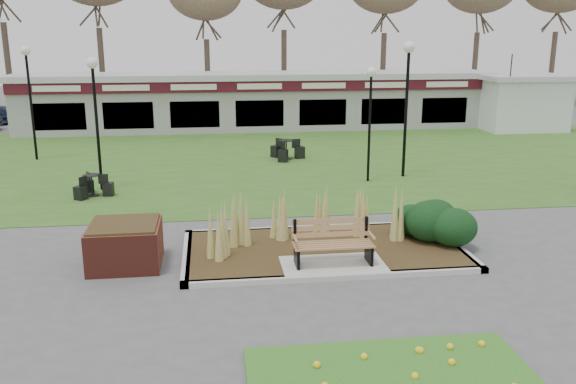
{
  "coord_description": "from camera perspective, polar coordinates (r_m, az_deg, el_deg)",
  "views": [
    {
      "loc": [
        -2.52,
        -11.77,
        4.89
      ],
      "look_at": [
        -0.73,
        2.0,
        1.26
      ],
      "focal_mm": 38.0,
      "sensor_mm": 36.0,
      "label": 1
    }
  ],
  "objects": [
    {
      "name": "ground",
      "position": [
        12.99,
        4.35,
        -7.49
      ],
      "size": [
        100.0,
        100.0,
        0.0
      ],
      "primitive_type": "plane",
      "color": "#515154",
      "rests_on": "ground"
    },
    {
      "name": "lawn",
      "position": [
        24.4,
        -1.35,
        3.13
      ],
      "size": [
        34.0,
        16.0,
        0.02
      ],
      "primitive_type": "cube",
      "color": "#365C1D",
      "rests_on": "ground"
    },
    {
      "name": "planting_bed",
      "position": [
        14.39,
        8.28,
        -3.82
      ],
      "size": [
        6.75,
        3.4,
        1.27
      ],
      "color": "#352515",
      "rests_on": "ground"
    },
    {
      "name": "park_bench",
      "position": [
        13.01,
        4.18,
        -4.68
      ],
      "size": [
        1.7,
        0.66,
        0.93
      ],
      "color": "#A47D4A",
      "rests_on": "ground"
    },
    {
      "name": "brick_planter",
      "position": [
        13.64,
        -14.98,
        -4.73
      ],
      "size": [
        1.5,
        1.5,
        0.95
      ],
      "color": "maroon",
      "rests_on": "ground"
    },
    {
      "name": "food_pavilion",
      "position": [
        32.02,
        -2.9,
        8.53
      ],
      "size": [
        24.6,
        3.4,
        2.9
      ],
      "color": "#98989B",
      "rests_on": "ground"
    },
    {
      "name": "service_hut",
      "position": [
        33.98,
        20.96,
        7.9
      ],
      "size": [
        4.4,
        3.4,
        2.83
      ],
      "color": "white",
      "rests_on": "ground"
    },
    {
      "name": "lamp_post_mid_left",
      "position": [
        19.96,
        -17.65,
        8.68
      ],
      "size": [
        0.35,
        0.35,
        4.17
      ],
      "color": "black",
      "rests_on": "ground"
    },
    {
      "name": "lamp_post_mid_right",
      "position": [
        20.39,
        7.72,
        8.61
      ],
      "size": [
        0.32,
        0.32,
        3.82
      ],
      "color": "black",
      "rests_on": "ground"
    },
    {
      "name": "lamp_post_far_right",
      "position": [
        21.26,
        11.12,
        10.3
      ],
      "size": [
        0.38,
        0.38,
        4.62
      ],
      "color": "black",
      "rests_on": "ground"
    },
    {
      "name": "lamp_post_far_left",
      "position": [
        25.82,
        -23.13,
        9.81
      ],
      "size": [
        0.37,
        0.37,
        4.42
      ],
      "color": "black",
      "rests_on": "ground"
    },
    {
      "name": "bistro_set_a",
      "position": [
        19.68,
        -17.84,
        0.29
      ],
      "size": [
        1.13,
        1.25,
        0.67
      ],
      "color": "black",
      "rests_on": "ground"
    },
    {
      "name": "bistro_set_b",
      "position": [
        24.26,
        -0.16,
        3.7
      ],
      "size": [
        1.35,
        1.42,
        0.76
      ],
      "color": "black",
      "rests_on": "ground"
    },
    {
      "name": "patio_umbrella",
      "position": [
        32.3,
        19.92,
        8.26
      ],
      "size": [
        2.26,
        2.31,
        2.79
      ],
      "color": "black",
      "rests_on": "ground"
    }
  ]
}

